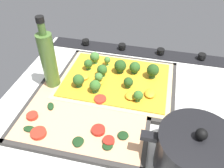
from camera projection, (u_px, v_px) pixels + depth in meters
The scene contains 8 objects.
ground_plane at pixel (127, 105), 69.03cm from camera, with size 75.06×62.99×3.00cm, color silver.
stove_control_panel at pixel (141, 51), 88.53cm from camera, with size 72.06×7.00×2.60cm.
baking_tray_front at pixel (116, 82), 74.24cm from camera, with size 37.93×29.08×1.30cm.
broccoli_pizza at pixel (116, 79), 73.19cm from camera, with size 35.52×26.67×6.20cm.
baking_tray_back at pixel (84, 118), 62.54cm from camera, with size 36.30×26.37×1.30cm.
veggie_pizza_back at pixel (83, 117), 61.79cm from camera, with size 33.87×23.93×1.90cm.
cooking_pot at pixel (194, 153), 48.53cm from camera, with size 23.40×16.52×12.83cm.
oil_bottle at pixel (49, 61), 66.77cm from camera, with size 4.50×4.50×23.68cm.
Camera 1 is at (-6.94, 48.50, 47.75)cm, focal length 36.50 mm.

